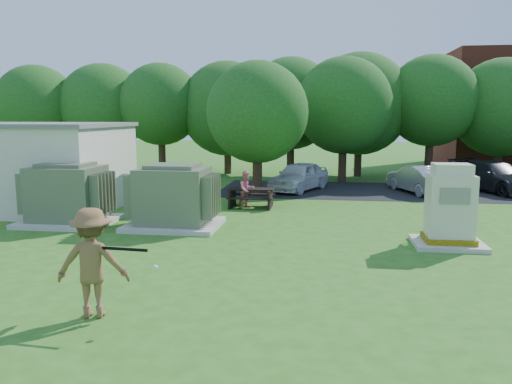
# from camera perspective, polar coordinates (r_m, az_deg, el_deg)

# --- Properties ---
(ground) EXTENTS (120.00, 120.00, 0.00)m
(ground) POSITION_cam_1_polar(r_m,az_deg,el_deg) (11.84, -2.75, -9.19)
(ground) COLOR #2D6619
(ground) RESTS_ON ground
(parking_strip) EXTENTS (20.00, 6.00, 0.01)m
(parking_strip) POSITION_cam_1_polar(r_m,az_deg,el_deg) (25.30, 19.06, 0.02)
(parking_strip) COLOR #232326
(parking_strip) RESTS_ON ground
(transformer_left) EXTENTS (3.00, 2.40, 2.07)m
(transformer_left) POSITION_cam_1_polar(r_m,az_deg,el_deg) (17.99, -20.72, -0.35)
(transformer_left) COLOR beige
(transformer_left) RESTS_ON ground
(transformer_right) EXTENTS (3.00, 2.40, 2.07)m
(transformer_right) POSITION_cam_1_polar(r_m,az_deg,el_deg) (16.54, -9.40, -0.66)
(transformer_right) COLOR beige
(transformer_right) RESTS_ON ground
(generator_cabinet) EXTENTS (1.91, 1.56, 2.33)m
(generator_cabinet) POSITION_cam_1_polar(r_m,az_deg,el_deg) (14.93, 21.26, -1.98)
(generator_cabinet) COLOR beige
(generator_cabinet) RESTS_ON ground
(picnic_table) EXTENTS (1.79, 1.34, 0.77)m
(picnic_table) POSITION_cam_1_polar(r_m,az_deg,el_deg) (19.87, -0.55, -0.40)
(picnic_table) COLOR black
(picnic_table) RESTS_ON ground
(batter) EXTENTS (1.41, 0.97, 2.02)m
(batter) POSITION_cam_1_polar(r_m,az_deg,el_deg) (9.58, -18.20, -7.68)
(batter) COLOR brown
(batter) RESTS_ON ground
(person_by_generator) EXTENTS (0.83, 0.78, 1.91)m
(person_by_generator) POSITION_cam_1_polar(r_m,az_deg,el_deg) (15.84, 20.56, -1.57)
(person_by_generator) COLOR black
(person_by_generator) RESTS_ON ground
(person_at_picnic) EXTENTS (0.91, 0.89, 1.47)m
(person_at_picnic) POSITION_cam_1_polar(r_m,az_deg,el_deg) (19.73, -1.07, 0.29)
(person_at_picnic) COLOR #EB7C81
(person_at_picnic) RESTS_ON ground
(car_white) EXTENTS (3.16, 4.43, 1.40)m
(car_white) POSITION_cam_1_polar(r_m,az_deg,el_deg) (24.40, 4.93, 1.81)
(car_white) COLOR white
(car_white) RESTS_ON ground
(car_silver_a) EXTENTS (2.67, 4.21, 1.31)m
(car_silver_a) POSITION_cam_1_polar(r_m,az_deg,el_deg) (24.75, 18.09, 1.40)
(car_silver_a) COLOR #B3B4B8
(car_silver_a) RESTS_ON ground
(car_dark) EXTENTS (3.89, 5.37, 1.44)m
(car_dark) POSITION_cam_1_polar(r_m,az_deg,el_deg) (26.56, 25.65, 1.59)
(car_dark) COLOR black
(car_dark) RESTS_ON ground
(batting_equipment) EXTENTS (1.25, 0.17, 0.38)m
(batting_equipment) POSITION_cam_1_polar(r_m,az_deg,el_deg) (9.14, -14.86, -6.62)
(batting_equipment) COLOR black
(batting_equipment) RESTS_ON ground
(tree_row) EXTENTS (41.30, 13.30, 7.30)m
(tree_row) POSITION_cam_1_polar(r_m,az_deg,el_deg) (29.57, 7.42, 9.69)
(tree_row) COLOR #47301E
(tree_row) RESTS_ON ground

